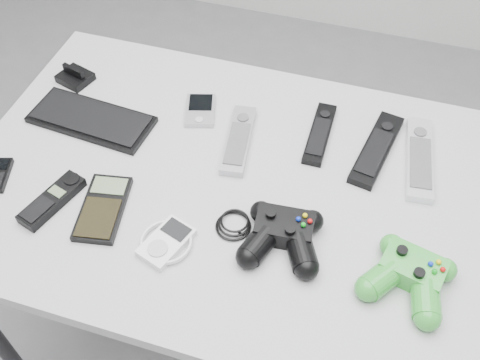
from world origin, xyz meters
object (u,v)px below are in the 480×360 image
(remote_black_b, at_px, (377,149))
(mp3_player, at_px, (166,242))
(controller_green, at_px, (410,274))
(controller_black, at_px, (283,233))
(remote_silver_b, at_px, (420,158))
(remote_silver_a, at_px, (239,139))
(remote_black_a, at_px, (320,133))
(calculator, at_px, (103,208))
(pda_keyboard, at_px, (91,119))
(cordless_handset, at_px, (52,200))
(desk, at_px, (243,204))
(pda, at_px, (200,110))

(remote_black_b, bearing_deg, mp3_player, -123.59)
(controller_green, bearing_deg, controller_black, -170.88)
(remote_silver_b, bearing_deg, remote_black_b, 173.42)
(remote_silver_a, xyz_separation_m, remote_black_a, (0.17, 0.07, -0.00))
(remote_silver_b, bearing_deg, calculator, -157.49)
(remote_black_a, distance_m, mp3_player, 0.43)
(pda_keyboard, height_order, mp3_player, mp3_player)
(remote_black_b, xyz_separation_m, controller_black, (-0.14, -0.29, 0.02))
(remote_black_b, relative_size, controller_green, 1.36)
(remote_black_b, relative_size, cordless_handset, 1.52)
(remote_silver_a, bearing_deg, pda_keyboard, 178.05)
(controller_black, bearing_deg, controller_green, -9.04)
(calculator, xyz_separation_m, controller_black, (0.36, 0.03, 0.02))
(remote_silver_a, bearing_deg, desk, -76.28)
(remote_silver_a, bearing_deg, remote_black_b, 4.05)
(remote_silver_a, relative_size, calculator, 1.24)
(calculator, bearing_deg, pda_keyboard, 111.46)
(pda, xyz_separation_m, remote_silver_a, (0.11, -0.07, 0.00))
(remote_silver_a, relative_size, mp3_player, 1.90)
(pda_keyboard, relative_size, remote_silver_a, 1.39)
(remote_black_a, distance_m, cordless_handset, 0.59)
(desk, distance_m, calculator, 0.30)
(desk, xyz_separation_m, calculator, (-0.25, -0.15, 0.08))
(desk, relative_size, pda, 11.43)
(remote_black_a, bearing_deg, controller_green, -54.75)
(pda, relative_size, controller_green, 0.62)
(remote_black_b, xyz_separation_m, mp3_player, (-0.35, -0.36, -0.00))
(calculator, bearing_deg, controller_black, -4.93)
(pda_keyboard, distance_m, cordless_handset, 0.24)
(pda_keyboard, distance_m, remote_silver_a, 0.34)
(cordless_handset, bearing_deg, pda, 77.17)
(desk, xyz_separation_m, mp3_player, (-0.10, -0.19, 0.08))
(pda, distance_m, cordless_handset, 0.39)
(remote_black_b, bearing_deg, desk, -135.09)
(remote_silver_b, height_order, controller_green, controller_green)
(controller_green, bearing_deg, calculator, -164.94)
(controller_black, bearing_deg, remote_black_b, 59.79)
(remote_black_a, bearing_deg, controller_black, -92.41)
(pda_keyboard, bearing_deg, remote_black_a, 16.86)
(remote_black_b, distance_m, controller_black, 0.32)
(pda, bearing_deg, pda_keyboard, -172.05)
(remote_black_a, bearing_deg, pda_keyboard, -168.49)
(calculator, bearing_deg, remote_silver_b, 18.19)
(remote_black_a, relative_size, controller_green, 1.13)
(controller_black, bearing_deg, cordless_handset, -178.68)
(remote_black_a, height_order, mp3_player, same)
(remote_silver_a, bearing_deg, calculator, -135.96)
(desk, relative_size, remote_silver_b, 5.07)
(remote_silver_b, xyz_separation_m, controller_green, (0.01, -0.30, 0.01))
(pda_keyboard, xyz_separation_m, controller_black, (0.50, -0.19, 0.02))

